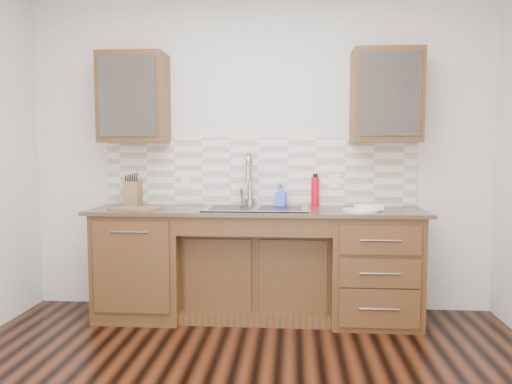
# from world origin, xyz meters

# --- Properties ---
(wall_back) EXTENTS (4.00, 0.10, 2.70)m
(wall_back) POSITION_xyz_m (0.00, 1.80, 1.35)
(wall_back) COLOR silver
(wall_back) RESTS_ON ground
(wall_front) EXTENTS (4.00, 0.10, 2.70)m
(wall_front) POSITION_xyz_m (0.00, -1.80, 1.35)
(wall_front) COLOR silver
(wall_front) RESTS_ON ground
(base_cabinet_left) EXTENTS (0.70, 0.62, 0.88)m
(base_cabinet_left) POSITION_xyz_m (-0.95, 1.44, 0.44)
(base_cabinet_left) COLOR #593014
(base_cabinet_left) RESTS_ON ground
(base_cabinet_center) EXTENTS (1.20, 0.44, 0.70)m
(base_cabinet_center) POSITION_xyz_m (0.00, 1.53, 0.35)
(base_cabinet_center) COLOR #593014
(base_cabinet_center) RESTS_ON ground
(base_cabinet_right) EXTENTS (0.70, 0.62, 0.88)m
(base_cabinet_right) POSITION_xyz_m (0.95, 1.44, 0.44)
(base_cabinet_right) COLOR #593014
(base_cabinet_right) RESTS_ON ground
(countertop) EXTENTS (2.70, 0.65, 0.03)m
(countertop) POSITION_xyz_m (0.00, 1.43, 0.90)
(countertop) COLOR #84705B
(countertop) RESTS_ON base_cabinet_left
(backsplash) EXTENTS (2.70, 0.02, 0.59)m
(backsplash) POSITION_xyz_m (0.00, 1.74, 1.21)
(backsplash) COLOR beige
(backsplash) RESTS_ON wall_back
(sink) EXTENTS (0.84, 0.46, 0.19)m
(sink) POSITION_xyz_m (0.00, 1.41, 0.83)
(sink) COLOR #9E9EA5
(sink) RESTS_ON countertop
(faucet) EXTENTS (0.04, 0.04, 0.40)m
(faucet) POSITION_xyz_m (-0.07, 1.64, 1.11)
(faucet) COLOR #999993
(faucet) RESTS_ON countertop
(filter_tap) EXTENTS (0.02, 0.02, 0.24)m
(filter_tap) POSITION_xyz_m (0.18, 1.65, 1.03)
(filter_tap) COLOR #999993
(filter_tap) RESTS_ON countertop
(upper_cabinet_left) EXTENTS (0.55, 0.34, 0.75)m
(upper_cabinet_left) POSITION_xyz_m (-1.05, 1.58, 1.83)
(upper_cabinet_left) COLOR #593014
(upper_cabinet_left) RESTS_ON wall_back
(upper_cabinet_right) EXTENTS (0.55, 0.34, 0.75)m
(upper_cabinet_right) POSITION_xyz_m (1.05, 1.58, 1.83)
(upper_cabinet_right) COLOR #593014
(upper_cabinet_right) RESTS_ON wall_back
(outlet_left) EXTENTS (0.08, 0.01, 0.12)m
(outlet_left) POSITION_xyz_m (-0.65, 1.73, 1.12)
(outlet_left) COLOR white
(outlet_left) RESTS_ON backsplash
(outlet_right) EXTENTS (0.08, 0.01, 0.12)m
(outlet_right) POSITION_xyz_m (0.65, 1.73, 1.12)
(outlet_right) COLOR white
(outlet_right) RESTS_ON backsplash
(soap_bottle) EXTENTS (0.10, 0.10, 0.19)m
(soap_bottle) POSITION_xyz_m (0.20, 1.60, 1.00)
(soap_bottle) COLOR #3D67F6
(soap_bottle) RESTS_ON countertop
(water_bottle) EXTENTS (0.08, 0.08, 0.25)m
(water_bottle) POSITION_xyz_m (0.49, 1.69, 1.03)
(water_bottle) COLOR red
(water_bottle) RESTS_ON countertop
(plate) EXTENTS (0.29, 0.29, 0.02)m
(plate) POSITION_xyz_m (0.82, 1.33, 0.92)
(plate) COLOR silver
(plate) RESTS_ON countertop
(dish_towel) EXTENTS (0.22, 0.17, 0.03)m
(dish_towel) POSITION_xyz_m (0.89, 1.35, 0.94)
(dish_towel) COLOR white
(dish_towel) RESTS_ON plate
(knife_block) EXTENTS (0.13, 0.20, 0.21)m
(knife_block) POSITION_xyz_m (-1.08, 1.60, 1.02)
(knife_block) COLOR #98562B
(knife_block) RESTS_ON countertop
(cutting_board) EXTENTS (0.43, 0.36, 0.02)m
(cutting_board) POSITION_xyz_m (-0.97, 1.31, 0.92)
(cutting_board) COLOR brown
(cutting_board) RESTS_ON countertop
(cup_left_a) EXTENTS (0.17, 0.17, 0.11)m
(cup_left_a) POSITION_xyz_m (-1.13, 1.58, 1.78)
(cup_left_a) COLOR white
(cup_left_a) RESTS_ON upper_cabinet_left
(cup_left_b) EXTENTS (0.12, 0.12, 0.09)m
(cup_left_b) POSITION_xyz_m (-0.90, 1.58, 1.77)
(cup_left_b) COLOR silver
(cup_left_b) RESTS_ON upper_cabinet_left
(cup_right_a) EXTENTS (0.16, 0.16, 0.10)m
(cup_right_a) POSITION_xyz_m (1.00, 1.58, 1.77)
(cup_right_a) COLOR white
(cup_right_a) RESTS_ON upper_cabinet_right
(cup_right_b) EXTENTS (0.13, 0.13, 0.10)m
(cup_right_b) POSITION_xyz_m (1.12, 1.58, 1.78)
(cup_right_b) COLOR white
(cup_right_b) RESTS_ON upper_cabinet_right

